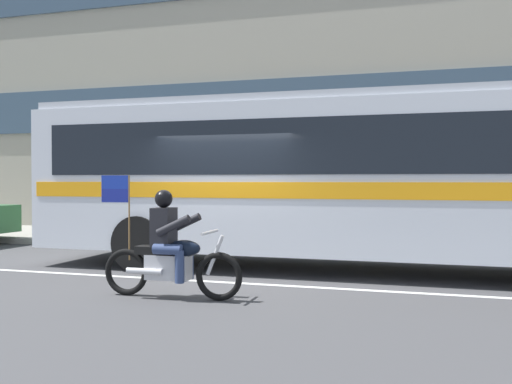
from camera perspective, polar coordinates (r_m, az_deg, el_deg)
The scene contains 7 objects.
ground_plane at distance 10.45m, azimuth -3.15°, elevation -8.21°, with size 60.00×60.00×0.00m, color #3D3D3F.
sidewalk_curb at distance 15.28m, azimuth 3.58°, elevation -4.93°, with size 28.00×3.80×0.15m, color gray.
lane_center_stripe at distance 9.90m, azimuth -4.38°, elevation -8.72°, with size 26.60×0.14×0.01m, color silver.
office_building_facade at distance 17.88m, azimuth 5.40°, elevation 14.12°, with size 28.00×0.89×11.39m.
transit_bus at distance 10.96m, azimuth 9.24°, elevation 2.10°, with size 12.12×2.64×3.22m.
motorcycle_with_rider at distance 8.55m, azimuth -8.42°, elevation -5.81°, with size 2.20×0.64×1.78m.
fire_hydrant at distance 14.08m, azimuth 11.12°, elevation -3.67°, with size 0.22×0.30×0.75m.
Camera 1 is at (3.61, -9.66, 1.71)m, focal length 40.92 mm.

